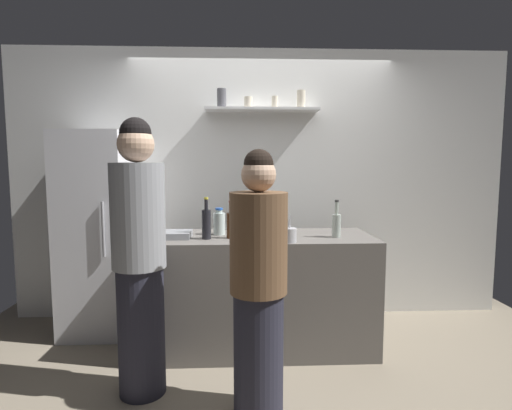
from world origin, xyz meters
TOP-DOWN VIEW (x-y plane):
  - ground_plane at (0.00, 0.00)m, footprint 5.28×5.28m
  - back_wall_assembly at (-0.00, 1.25)m, footprint 4.80×0.32m
  - refrigerator at (-1.47, 0.85)m, footprint 0.57×0.62m
  - counter at (-0.08, 0.49)m, footprint 1.88×0.72m
  - baking_pan at (-0.77, 0.43)m, footprint 0.34×0.24m
  - utensil_holder at (0.15, 0.21)m, footprint 0.12×0.12m
  - wine_bottle_dark_glass at (-0.47, 0.36)m, footprint 0.07×0.07m
  - wine_bottle_amber_glass at (-0.28, 0.39)m, footprint 0.07×0.07m
  - wine_bottle_green_glass at (-0.10, 0.77)m, footprint 0.07×0.07m
  - wine_bottle_pale_glass at (0.55, 0.39)m, footprint 0.07×0.07m
  - water_bottle_plastic at (-0.38, 0.55)m, footprint 0.10×0.10m
  - person_grey_hoodie at (-0.86, -0.16)m, footprint 0.34×0.34m
  - person_brown_jacket at (-0.11, -0.41)m, footprint 0.34×0.34m

SIDE VIEW (x-z plane):
  - ground_plane at x=0.00m, z-range 0.00..0.00m
  - counter at x=-0.08m, z-range 0.00..0.93m
  - person_brown_jacket at x=-0.11m, z-range -0.01..1.58m
  - refrigerator at x=-1.47m, z-range 0.00..1.78m
  - person_grey_hoodie at x=-0.86m, z-range 0.00..1.80m
  - baking_pan at x=-0.77m, z-range 0.93..0.98m
  - utensil_holder at x=0.15m, z-range 0.87..1.09m
  - water_bottle_plastic at x=-0.38m, z-range 0.91..1.14m
  - wine_bottle_pale_glass at x=0.55m, z-range 0.88..1.18m
  - wine_bottle_amber_glass at x=-0.28m, z-range 0.89..1.19m
  - wine_bottle_green_glass at x=-0.10m, z-range 0.89..1.19m
  - wine_bottle_dark_glass at x=-0.47m, z-range 0.89..1.21m
  - back_wall_assembly at x=0.00m, z-range 0.01..2.61m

